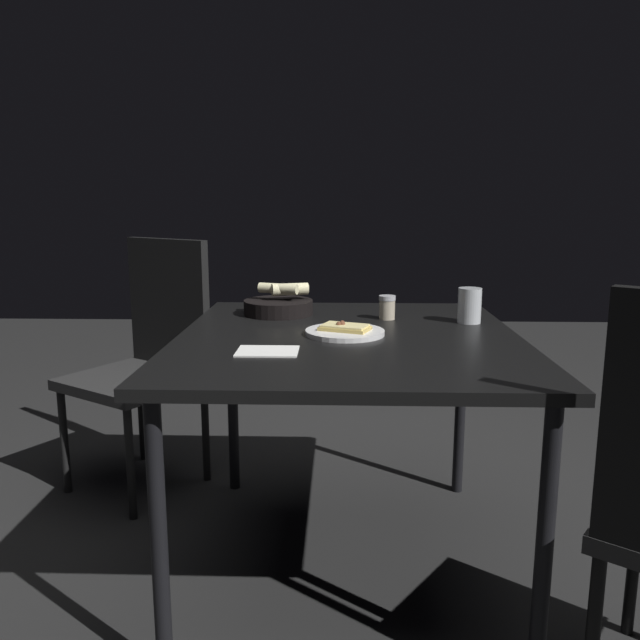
{
  "coord_description": "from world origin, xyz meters",
  "views": [
    {
      "loc": [
        -0.03,
        -1.81,
        1.13
      ],
      "look_at": [
        -0.08,
        0.01,
        0.78
      ],
      "focal_mm": 35.29,
      "sensor_mm": 36.0,
      "label": 1
    }
  ],
  "objects_px": {
    "dining_table": "(348,353)",
    "pizza_plate": "(345,331)",
    "bread_basket": "(280,305)",
    "pepper_shaker": "(387,309)",
    "beer_glass": "(469,308)",
    "chair_near": "(150,349)"
  },
  "relations": [
    {
      "from": "chair_near",
      "to": "beer_glass",
      "type": "bearing_deg",
      "value": -18.97
    },
    {
      "from": "pizza_plate",
      "to": "pepper_shaker",
      "type": "height_order",
      "value": "pepper_shaker"
    },
    {
      "from": "dining_table",
      "to": "pizza_plate",
      "type": "xyz_separation_m",
      "value": [
        -0.01,
        -0.01,
        0.07
      ]
    },
    {
      "from": "beer_glass",
      "to": "pepper_shaker",
      "type": "bearing_deg",
      "value": 168.53
    },
    {
      "from": "dining_table",
      "to": "chair_near",
      "type": "xyz_separation_m",
      "value": [
        -0.78,
        0.59,
        -0.13
      ]
    },
    {
      "from": "bread_basket",
      "to": "beer_glass",
      "type": "xyz_separation_m",
      "value": [
        0.62,
        -0.13,
        0.02
      ]
    },
    {
      "from": "pepper_shaker",
      "to": "bread_basket",
      "type": "bearing_deg",
      "value": 167.85
    },
    {
      "from": "pizza_plate",
      "to": "dining_table",
      "type": "bearing_deg",
      "value": 38.25
    },
    {
      "from": "dining_table",
      "to": "beer_glass",
      "type": "bearing_deg",
      "value": 25.38
    },
    {
      "from": "pepper_shaker",
      "to": "chair_near",
      "type": "distance_m",
      "value": 1.0
    },
    {
      "from": "pizza_plate",
      "to": "chair_near",
      "type": "relative_size",
      "value": 0.24
    },
    {
      "from": "pizza_plate",
      "to": "beer_glass",
      "type": "xyz_separation_m",
      "value": [
        0.4,
        0.19,
        0.04
      ]
    },
    {
      "from": "dining_table",
      "to": "chair_near",
      "type": "distance_m",
      "value": 0.98
    },
    {
      "from": "chair_near",
      "to": "dining_table",
      "type": "bearing_deg",
      "value": -37.01
    },
    {
      "from": "dining_table",
      "to": "pepper_shaker",
      "type": "xyz_separation_m",
      "value": [
        0.13,
        0.24,
        0.09
      ]
    },
    {
      "from": "pizza_plate",
      "to": "bread_basket",
      "type": "distance_m",
      "value": 0.39
    },
    {
      "from": "bread_basket",
      "to": "pepper_shaker",
      "type": "distance_m",
      "value": 0.37
    },
    {
      "from": "dining_table",
      "to": "pizza_plate",
      "type": "bearing_deg",
      "value": -141.75
    },
    {
      "from": "pizza_plate",
      "to": "bread_basket",
      "type": "relative_size",
      "value": 0.98
    },
    {
      "from": "pepper_shaker",
      "to": "chair_near",
      "type": "relative_size",
      "value": 0.08
    },
    {
      "from": "pizza_plate",
      "to": "pepper_shaker",
      "type": "bearing_deg",
      "value": 60.17
    },
    {
      "from": "bread_basket",
      "to": "chair_near",
      "type": "distance_m",
      "value": 0.65
    }
  ]
}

